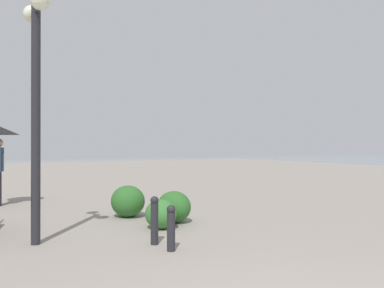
{
  "coord_description": "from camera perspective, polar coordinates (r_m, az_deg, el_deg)",
  "views": [
    {
      "loc": [
        -1.77,
        2.14,
        1.53
      ],
      "look_at": [
        8.53,
        -4.0,
        1.58
      ],
      "focal_mm": 37.23,
      "sensor_mm": 36.0,
      "label": 1
    }
  ],
  "objects": [
    {
      "name": "shrub_wide",
      "position": [
        8.01,
        -2.61,
        -8.98
      ],
      "size": [
        0.73,
        0.66,
        0.62
      ],
      "color": "#2D6628",
      "rests_on": "ground"
    },
    {
      "name": "shrub_low",
      "position": [
        7.45,
        -4.48,
        -9.96
      ],
      "size": [
        0.64,
        0.57,
        0.54
      ],
      "color": "#387533",
      "rests_on": "ground"
    },
    {
      "name": "bollard_near",
      "position": [
        5.89,
        -3.02,
        -11.77
      ],
      "size": [
        0.13,
        0.13,
        0.67
      ],
      "color": "#232328",
      "rests_on": "ground"
    },
    {
      "name": "lamppost",
      "position": [
        6.69,
        -21.46,
        8.61
      ],
      "size": [
        0.98,
        0.28,
        3.81
      ],
      "color": "#232328",
      "rests_on": "ground"
    },
    {
      "name": "bollard_mid",
      "position": [
        6.28,
        -5.39,
        -10.68
      ],
      "size": [
        0.13,
        0.13,
        0.75
      ],
      "color": "#232328",
      "rests_on": "ground"
    },
    {
      "name": "shrub_round",
      "position": [
        8.73,
        -9.17,
        -8.08
      ],
      "size": [
        0.79,
        0.71,
        0.67
      ],
      "color": "#2D6628",
      "rests_on": "ground"
    }
  ]
}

